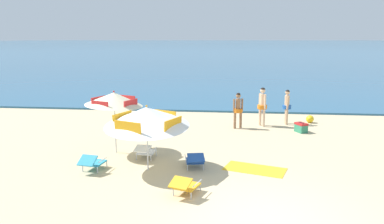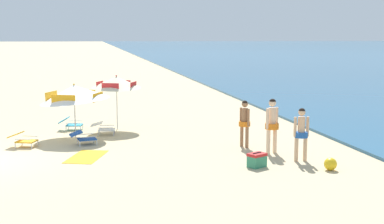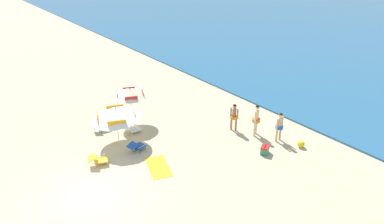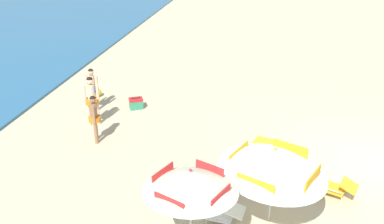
{
  "view_description": "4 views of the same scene",
  "coord_description": "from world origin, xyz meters",
  "px_view_note": "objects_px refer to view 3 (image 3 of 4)",
  "views": [
    {
      "loc": [
        -0.8,
        -7.51,
        3.87
      ],
      "look_at": [
        -2.27,
        6.24,
        1.12
      ],
      "focal_mm": 34.63,
      "sensor_mm": 36.0,
      "label": 1
    },
    {
      "loc": [
        15.74,
        3.49,
        3.65
      ],
      "look_at": [
        -0.71,
        6.67,
        1.2
      ],
      "focal_mm": 48.22,
      "sensor_mm": 36.0,
      "label": 2
    },
    {
      "loc": [
        10.85,
        -3.13,
        8.95
      ],
      "look_at": [
        -1.46,
        6.27,
        1.36
      ],
      "focal_mm": 30.95,
      "sensor_mm": 36.0,
      "label": 3
    },
    {
      "loc": [
        -11.66,
        2.88,
        6.76
      ],
      "look_at": [
        -0.13,
        5.38,
        1.16
      ],
      "focal_mm": 40.43,
      "sensor_mm": 36.0,
      "label": 4
    }
  ],
  "objects_px": {
    "lounge_chair_spare_folded": "(136,146)",
    "person_standing_beside": "(234,115)",
    "lounge_chair_facing_sea": "(133,129)",
    "lounge_chair_beside_umbrella": "(98,159)",
    "person_standing_near_shore": "(256,118)",
    "beach_towel": "(158,167)",
    "lounge_chair_under_umbrella": "(101,126)",
    "person_wading_in": "(280,125)",
    "beach_umbrella_striped_second": "(130,92)",
    "cooler_box": "(265,150)",
    "beach_umbrella_striped_main": "(116,113)",
    "beach_ball": "(301,144)"
  },
  "relations": [
    {
      "from": "person_standing_near_shore",
      "to": "person_wading_in",
      "type": "bearing_deg",
      "value": 23.28
    },
    {
      "from": "lounge_chair_spare_folded",
      "to": "person_standing_beside",
      "type": "xyz_separation_m",
      "value": [
        1.35,
        5.29,
        0.63
      ]
    },
    {
      "from": "lounge_chair_spare_folded",
      "to": "cooler_box",
      "type": "relative_size",
      "value": 1.59
    },
    {
      "from": "beach_umbrella_striped_second",
      "to": "person_wading_in",
      "type": "height_order",
      "value": "beach_umbrella_striped_second"
    },
    {
      "from": "lounge_chair_beside_umbrella",
      "to": "lounge_chair_spare_folded",
      "type": "bearing_deg",
      "value": 88.21
    },
    {
      "from": "beach_umbrella_striped_main",
      "to": "lounge_chair_spare_folded",
      "type": "bearing_deg",
      "value": 12.06
    },
    {
      "from": "lounge_chair_under_umbrella",
      "to": "person_wading_in",
      "type": "bearing_deg",
      "value": 46.18
    },
    {
      "from": "beach_umbrella_striped_main",
      "to": "person_standing_near_shore",
      "type": "xyz_separation_m",
      "value": [
        3.82,
        6.16,
        -0.63
      ]
    },
    {
      "from": "beach_umbrella_striped_main",
      "to": "lounge_chair_beside_umbrella",
      "type": "relative_size",
      "value": 2.66
    },
    {
      "from": "beach_ball",
      "to": "beach_towel",
      "type": "height_order",
      "value": "beach_ball"
    },
    {
      "from": "person_standing_beside",
      "to": "cooler_box",
      "type": "bearing_deg",
      "value": -9.02
    },
    {
      "from": "person_standing_beside",
      "to": "lounge_chair_facing_sea",
      "type": "bearing_deg",
      "value": -123.69
    },
    {
      "from": "beach_umbrella_striped_main",
      "to": "person_wading_in",
      "type": "xyz_separation_m",
      "value": [
        4.97,
        6.65,
        -0.72
      ]
    },
    {
      "from": "lounge_chair_spare_folded",
      "to": "beach_ball",
      "type": "relative_size",
      "value": 2.69
    },
    {
      "from": "lounge_chair_beside_umbrella",
      "to": "person_standing_beside",
      "type": "distance_m",
      "value": 7.43
    },
    {
      "from": "lounge_chair_spare_folded",
      "to": "beach_ball",
      "type": "bearing_deg",
      "value": 55.0
    },
    {
      "from": "beach_umbrella_striped_main",
      "to": "beach_ball",
      "type": "bearing_deg",
      "value": 49.06
    },
    {
      "from": "beach_umbrella_striped_main",
      "to": "person_standing_near_shore",
      "type": "bearing_deg",
      "value": 58.19
    },
    {
      "from": "lounge_chair_facing_sea",
      "to": "lounge_chair_spare_folded",
      "type": "bearing_deg",
      "value": -22.43
    },
    {
      "from": "person_standing_beside",
      "to": "beach_towel",
      "type": "relative_size",
      "value": 0.87
    },
    {
      "from": "cooler_box",
      "to": "beach_ball",
      "type": "bearing_deg",
      "value": 68.63
    },
    {
      "from": "lounge_chair_beside_umbrella",
      "to": "lounge_chair_spare_folded",
      "type": "distance_m",
      "value": 1.98
    },
    {
      "from": "lounge_chair_spare_folded",
      "to": "person_wading_in",
      "type": "bearing_deg",
      "value": 60.6
    },
    {
      "from": "lounge_chair_under_umbrella",
      "to": "person_standing_beside",
      "type": "bearing_deg",
      "value": 53.07
    },
    {
      "from": "lounge_chair_beside_umbrella",
      "to": "lounge_chair_facing_sea",
      "type": "relative_size",
      "value": 1.09
    },
    {
      "from": "beach_umbrella_striped_main",
      "to": "beach_towel",
      "type": "relative_size",
      "value": 1.47
    },
    {
      "from": "beach_umbrella_striped_second",
      "to": "beach_ball",
      "type": "xyz_separation_m",
      "value": [
        7.59,
        5.46,
        -1.7
      ]
    },
    {
      "from": "lounge_chair_beside_umbrella",
      "to": "lounge_chair_facing_sea",
      "type": "distance_m",
      "value": 3.15
    },
    {
      "from": "beach_towel",
      "to": "beach_umbrella_striped_main",
      "type": "bearing_deg",
      "value": -172.54
    },
    {
      "from": "beach_umbrella_striped_main",
      "to": "person_wading_in",
      "type": "bearing_deg",
      "value": 53.24
    },
    {
      "from": "person_standing_near_shore",
      "to": "person_standing_beside",
      "type": "distance_m",
      "value": 1.23
    },
    {
      "from": "lounge_chair_facing_sea",
      "to": "person_standing_near_shore",
      "type": "height_order",
      "value": "person_standing_near_shore"
    },
    {
      "from": "lounge_chair_facing_sea",
      "to": "person_standing_beside",
      "type": "bearing_deg",
      "value": 56.31
    },
    {
      "from": "beach_umbrella_striped_main",
      "to": "beach_umbrella_striped_second",
      "type": "height_order",
      "value": "beach_umbrella_striped_second"
    },
    {
      "from": "person_standing_beside",
      "to": "beach_ball",
      "type": "distance_m",
      "value": 3.75
    },
    {
      "from": "person_standing_beside",
      "to": "person_wading_in",
      "type": "bearing_deg",
      "value": 25.48
    },
    {
      "from": "beach_umbrella_striped_second",
      "to": "person_standing_beside",
      "type": "xyz_separation_m",
      "value": [
        4.22,
        4.0,
        -0.97
      ]
    },
    {
      "from": "lounge_chair_spare_folded",
      "to": "person_wading_in",
      "type": "xyz_separation_m",
      "value": [
        3.58,
        6.35,
        0.64
      ]
    },
    {
      "from": "beach_umbrella_striped_second",
      "to": "lounge_chair_under_umbrella",
      "type": "xyz_separation_m",
      "value": [
        -0.15,
        -1.82,
        -1.61
      ]
    },
    {
      "from": "lounge_chair_under_umbrella",
      "to": "lounge_chair_spare_folded",
      "type": "xyz_separation_m",
      "value": [
        3.02,
        0.52,
        0.01
      ]
    },
    {
      "from": "person_standing_beside",
      "to": "beach_towel",
      "type": "xyz_separation_m",
      "value": [
        0.45,
        -5.17,
        -0.9
      ]
    },
    {
      "from": "lounge_chair_beside_umbrella",
      "to": "person_standing_near_shore",
      "type": "xyz_separation_m",
      "value": [
        2.49,
        7.84,
        0.73
      ]
    },
    {
      "from": "beach_umbrella_striped_main",
      "to": "lounge_chair_under_umbrella",
      "type": "xyz_separation_m",
      "value": [
        -1.63,
        -0.23,
        -1.37
      ]
    },
    {
      "from": "person_standing_near_shore",
      "to": "beach_towel",
      "type": "bearing_deg",
      "value": -96.28
    },
    {
      "from": "beach_umbrella_striped_second",
      "to": "lounge_chair_under_umbrella",
      "type": "relative_size",
      "value": 2.25
    },
    {
      "from": "lounge_chair_facing_sea",
      "to": "person_standing_near_shore",
      "type": "xyz_separation_m",
      "value": [
        4.14,
        5.16,
        0.73
      ]
    },
    {
      "from": "person_standing_near_shore",
      "to": "cooler_box",
      "type": "xyz_separation_m",
      "value": [
        1.56,
        -0.99,
        -0.81
      ]
    },
    {
      "from": "person_standing_near_shore",
      "to": "lounge_chair_under_umbrella",
      "type": "bearing_deg",
      "value": -130.5
    },
    {
      "from": "person_wading_in",
      "to": "beach_ball",
      "type": "height_order",
      "value": "person_wading_in"
    },
    {
      "from": "lounge_chair_beside_umbrella",
      "to": "lounge_chair_facing_sea",
      "type": "bearing_deg",
      "value": 121.53
    }
  ]
}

